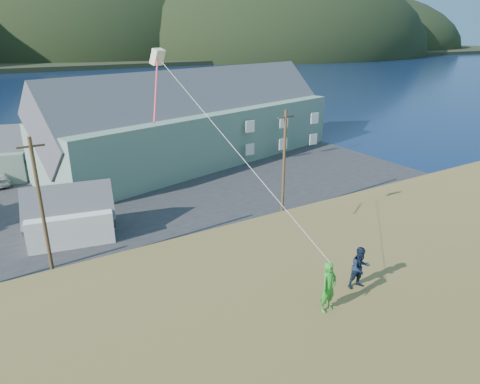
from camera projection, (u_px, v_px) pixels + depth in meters
name	position (u px, v px, depth m)	size (l,w,h in m)	color
ground	(130.00, 265.00, 30.21)	(900.00, 900.00, 0.00)	#0A1638
grass_strip	(139.00, 278.00, 28.59)	(110.00, 8.00, 0.10)	#4C3D19
waterfront_lot	(78.00, 192.00, 43.78)	(72.00, 36.00, 0.12)	#28282B
far_hills	(46.00, 55.00, 270.20)	(760.00, 265.00, 143.00)	black
lodge	(199.00, 120.00, 53.17)	(40.30, 19.82, 13.66)	slate
shed_white	(70.00, 215.00, 33.42)	(7.41, 5.62, 5.30)	silver
utility_poles	(83.00, 201.00, 28.62)	(30.94, 0.24, 9.44)	#47331E
kite_flyer_green	(329.00, 287.00, 13.26)	(0.61, 0.40, 1.68)	#288A25
kite_flyer_navy	(360.00, 268.00, 14.49)	(0.74, 0.58, 1.52)	#121D32
kite_rig	(160.00, 64.00, 15.01)	(1.89, 3.72, 9.28)	beige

